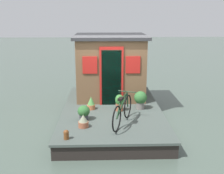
% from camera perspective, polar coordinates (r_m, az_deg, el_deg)
% --- Properties ---
extents(ground_plane, '(60.00, 60.00, 0.00)m').
position_cam_1_polar(ground_plane, '(8.53, -0.04, -6.86)').
color(ground_plane, '#47564C').
extents(houseboat_deck, '(4.82, 2.89, 0.41)m').
position_cam_1_polar(houseboat_deck, '(8.45, -0.04, -5.57)').
color(houseboat_deck, '#424C47').
rests_on(houseboat_deck, ground_plane).
extents(houseboat_cabin, '(2.18, 2.36, 2.07)m').
position_cam_1_polar(houseboat_cabin, '(9.37, -0.30, 4.39)').
color(houseboat_cabin, brown).
rests_on(houseboat_cabin, houseboat_deck).
extents(bicycle, '(1.51, 0.68, 0.77)m').
position_cam_1_polar(bicycle, '(7.07, 2.18, -4.91)').
color(bicycle, black).
rests_on(bicycle, houseboat_deck).
extents(potted_plant_lavender, '(0.25, 0.25, 0.49)m').
position_cam_1_polar(potted_plant_lavender, '(8.06, 1.54, -3.18)').
color(potted_plant_lavender, '#935138').
rests_on(potted_plant_lavender, houseboat_deck).
extents(potted_plant_geranium, '(0.33, 0.33, 0.40)m').
position_cam_1_polar(potted_plant_geranium, '(7.43, -5.81, -5.18)').
color(potted_plant_geranium, '#38383D').
rests_on(potted_plant_geranium, houseboat_deck).
extents(potted_plant_basil, '(0.26, 0.26, 0.33)m').
position_cam_1_polar(potted_plant_basil, '(7.00, -5.90, -7.01)').
color(potted_plant_basil, '#935138').
rests_on(potted_plant_basil, houseboat_deck).
extents(potted_plant_sage, '(0.38, 0.38, 0.54)m').
position_cam_1_polar(potted_plant_sage, '(8.24, 5.87, -2.47)').
color(potted_plant_sage, slate).
rests_on(potted_plant_sage, houseboat_deck).
extents(potted_plant_rosemary, '(0.24, 0.24, 0.39)m').
position_cam_1_polar(potted_plant_rosemary, '(8.23, -4.31, -3.34)').
color(potted_plant_rosemary, '#B2603D').
rests_on(potted_plant_rosemary, houseboat_deck).
extents(mooring_bollard, '(0.13, 0.13, 0.22)m').
position_cam_1_polar(mooring_bollard, '(6.43, -9.37, -9.55)').
color(mooring_bollard, brown).
rests_on(mooring_bollard, houseboat_deck).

